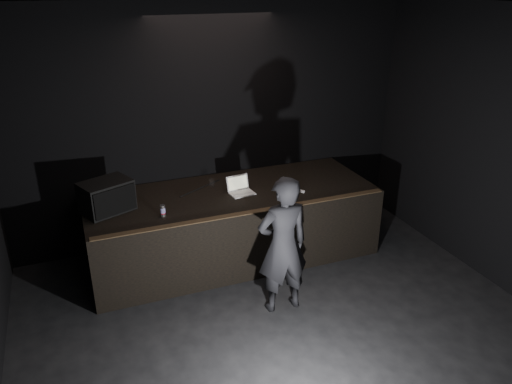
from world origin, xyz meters
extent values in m
plane|color=black|center=(0.00, 0.00, 0.00)|extent=(7.00, 7.00, 0.00)
cube|color=black|center=(0.00, 3.50, 1.75)|extent=(6.00, 0.10, 3.50)
cube|color=black|center=(0.00, 0.00, 3.50)|extent=(6.00, 7.00, 0.04)
cube|color=black|center=(0.00, 2.73, 0.50)|extent=(4.00, 1.50, 1.00)
cube|color=brown|center=(0.00, 2.02, 1.01)|extent=(3.92, 0.10, 0.01)
cube|color=black|center=(-1.67, 2.74, 1.20)|extent=(0.72, 0.63, 0.40)
cube|color=black|center=(-1.58, 2.53, 1.20)|extent=(0.53, 0.24, 0.34)
cylinder|color=black|center=(-0.37, 3.01, 1.01)|extent=(0.70, 0.41, 0.02)
cube|color=silver|center=(0.11, 2.61, 1.01)|extent=(0.35, 0.26, 0.02)
cube|color=silver|center=(0.11, 2.61, 1.02)|extent=(0.29, 0.16, 0.00)
cube|color=silver|center=(0.10, 2.75, 1.12)|extent=(0.33, 0.11, 0.21)
cube|color=#C56E3A|center=(0.10, 2.74, 1.12)|extent=(0.29, 0.08, 0.17)
cylinder|color=silver|center=(-1.05, 2.32, 1.08)|extent=(0.06, 0.06, 0.15)
cylinder|color=navy|center=(-1.05, 2.32, 1.08)|extent=(0.06, 0.06, 0.07)
cylinder|color=maroon|center=(-1.05, 2.32, 1.04)|extent=(0.06, 0.06, 0.01)
cylinder|color=white|center=(-0.20, 3.03, 1.05)|extent=(0.08, 0.08, 0.10)
cube|color=white|center=(0.88, 2.40, 1.01)|extent=(0.12, 0.15, 0.03)
imported|color=black|center=(0.15, 1.32, 0.87)|extent=(0.63, 0.41, 1.73)
camera|label=1|loc=(-2.01, -3.33, 3.77)|focal=35.00mm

